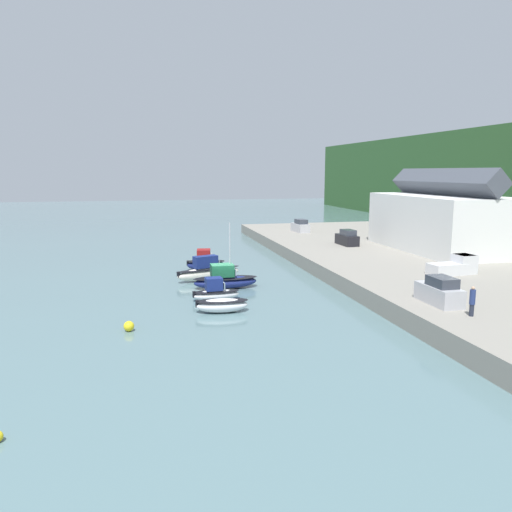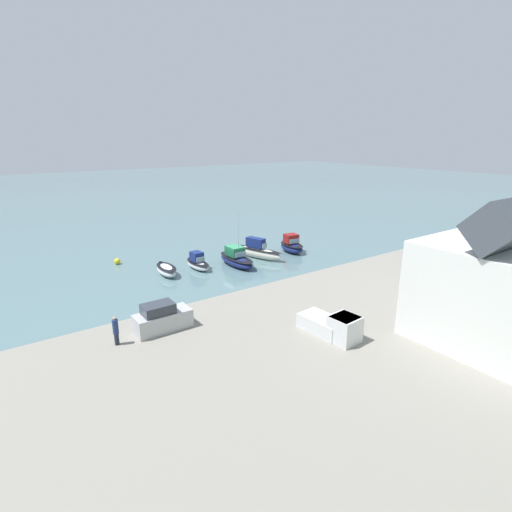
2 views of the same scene
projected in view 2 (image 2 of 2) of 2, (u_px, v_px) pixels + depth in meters
ground_plane at (235, 265)px, 50.25m from camera, size 320.00×320.00×0.00m
quay_promenade at (414, 340)px, 30.17m from camera, size 90.47×28.88×1.61m
moored_boat_0 at (292, 246)px, 55.85m from camera, size 3.07×4.87×2.53m
moored_boat_1 at (257, 251)px, 53.08m from camera, size 3.75×7.59×2.71m
moored_boat_2 at (236, 259)px, 49.94m from camera, size 2.36×6.53×6.68m
moored_boat_3 at (198, 263)px, 48.74m from camera, size 1.95×4.44×2.13m
moored_boat_4 at (166, 270)px, 46.61m from camera, size 2.15×4.55×1.17m
parked_car_0 at (509, 240)px, 52.44m from camera, size 4.35×2.18×2.16m
parked_car_1 at (162, 318)px, 29.84m from camera, size 4.21×1.82×2.16m
parked_car_2 at (455, 264)px, 42.41m from camera, size 4.27×1.96×2.16m
pickup_truck_0 at (333, 326)px, 28.89m from camera, size 2.32×4.87×1.90m
person_on_quay at (116, 330)px, 27.63m from camera, size 0.40×0.40×2.14m
mooring_buoy_0 at (117, 261)px, 50.64m from camera, size 0.77×0.77×0.77m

